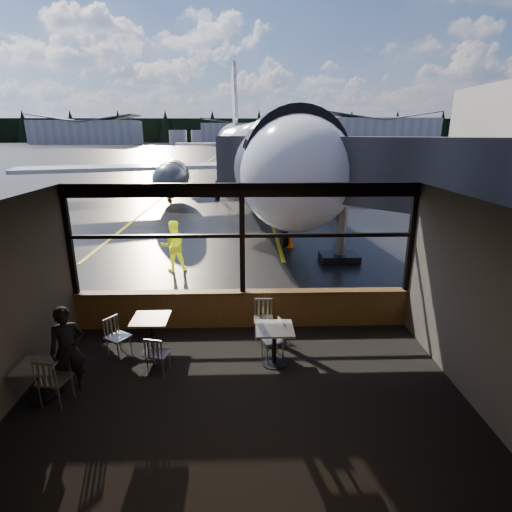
{
  "coord_description": "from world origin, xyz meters",
  "views": [
    {
      "loc": [
        0.06,
        -8.92,
        4.56
      ],
      "look_at": [
        0.35,
        1.0,
        1.5
      ],
      "focal_mm": 28.0,
      "sensor_mm": 36.0,
      "label": 1
    }
  ],
  "objects_px": {
    "cafe_table_left": "(39,382)",
    "chair_left_s": "(55,380)",
    "chair_near_e": "(272,340)",
    "chair_near_n": "(263,320)",
    "passenger": "(68,350)",
    "chair_mid_w": "(118,337)",
    "jet_bridge": "(341,200)",
    "cafe_table_near": "(274,346)",
    "cone_wing": "(169,196)",
    "cafe_table_mid": "(152,336)",
    "chair_mid_s": "(158,354)",
    "ground_crew": "(173,246)",
    "airliner": "(251,114)",
    "cone_nose": "(290,241)"
  },
  "relations": [
    {
      "from": "chair_left_s",
      "to": "chair_mid_s",
      "type": "bearing_deg",
      "value": 42.33
    },
    {
      "from": "airliner",
      "to": "cone_nose",
      "type": "height_order",
      "value": "airliner"
    },
    {
      "from": "cafe_table_left",
      "to": "chair_mid_s",
      "type": "xyz_separation_m",
      "value": [
        1.94,
        0.79,
        0.06
      ]
    },
    {
      "from": "cafe_table_near",
      "to": "chair_left_s",
      "type": "relative_size",
      "value": 0.87
    },
    {
      "from": "jet_bridge",
      "to": "chair_near_e",
      "type": "xyz_separation_m",
      "value": [
        -2.98,
        -7.02,
        -1.78
      ]
    },
    {
      "from": "cafe_table_mid",
      "to": "chair_near_n",
      "type": "xyz_separation_m",
      "value": [
        2.41,
        0.59,
        0.05
      ]
    },
    {
      "from": "chair_near_e",
      "to": "chair_near_n",
      "type": "height_order",
      "value": "chair_near_n"
    },
    {
      "from": "cone_nose",
      "to": "cone_wing",
      "type": "height_order",
      "value": "cone_wing"
    },
    {
      "from": "chair_mid_w",
      "to": "ground_crew",
      "type": "relative_size",
      "value": 0.5
    },
    {
      "from": "chair_left_s",
      "to": "cone_wing",
      "type": "bearing_deg",
      "value": 107.54
    },
    {
      "from": "chair_near_n",
      "to": "chair_mid_s",
      "type": "height_order",
      "value": "chair_near_n"
    },
    {
      "from": "chair_mid_w",
      "to": "chair_left_s",
      "type": "relative_size",
      "value": 0.91
    },
    {
      "from": "chair_mid_w",
      "to": "jet_bridge",
      "type": "bearing_deg",
      "value": 170.66
    },
    {
      "from": "cafe_table_mid",
      "to": "cone_nose",
      "type": "bearing_deg",
      "value": 65.02
    },
    {
      "from": "cafe_table_mid",
      "to": "chair_near_n",
      "type": "height_order",
      "value": "chair_near_n"
    },
    {
      "from": "passenger",
      "to": "ground_crew",
      "type": "bearing_deg",
      "value": 58.44
    },
    {
      "from": "airliner",
      "to": "chair_mid_w",
      "type": "height_order",
      "value": "airliner"
    },
    {
      "from": "airliner",
      "to": "chair_mid_w",
      "type": "xyz_separation_m",
      "value": [
        -3.21,
        -21.26,
        -5.41
      ]
    },
    {
      "from": "chair_near_e",
      "to": "chair_left_s",
      "type": "distance_m",
      "value": 4.09
    },
    {
      "from": "ground_crew",
      "to": "chair_near_e",
      "type": "bearing_deg",
      "value": 101.85
    },
    {
      "from": "chair_mid_s",
      "to": "passenger",
      "type": "distance_m",
      "value": 1.62
    },
    {
      "from": "cafe_table_left",
      "to": "ground_crew",
      "type": "bearing_deg",
      "value": 80.23
    },
    {
      "from": "cafe_table_near",
      "to": "ground_crew",
      "type": "distance_m",
      "value": 6.76
    },
    {
      "from": "cafe_table_left",
      "to": "chair_left_s",
      "type": "xyz_separation_m",
      "value": [
        0.35,
        -0.12,
        0.13
      ]
    },
    {
      "from": "chair_mid_s",
      "to": "chair_near_n",
      "type": "bearing_deg",
      "value": 45.23
    },
    {
      "from": "cafe_table_mid",
      "to": "cafe_table_near",
      "type": "bearing_deg",
      "value": -11.36
    },
    {
      "from": "cafe_table_near",
      "to": "cone_wing",
      "type": "height_order",
      "value": "cafe_table_near"
    },
    {
      "from": "chair_near_n",
      "to": "cone_nose",
      "type": "bearing_deg",
      "value": -98.77
    },
    {
      "from": "cafe_table_left",
      "to": "cone_nose",
      "type": "relative_size",
      "value": 1.29
    },
    {
      "from": "chair_near_n",
      "to": "cone_nose",
      "type": "xyz_separation_m",
      "value": [
        1.47,
        7.74,
        -0.19
      ]
    },
    {
      "from": "cafe_table_mid",
      "to": "cafe_table_left",
      "type": "xyz_separation_m",
      "value": [
        -1.66,
        -1.53,
        -0.06
      ]
    },
    {
      "from": "chair_near_n",
      "to": "cone_wing",
      "type": "height_order",
      "value": "chair_near_n"
    },
    {
      "from": "chair_near_e",
      "to": "cone_nose",
      "type": "relative_size",
      "value": 1.61
    },
    {
      "from": "airliner",
      "to": "ground_crew",
      "type": "relative_size",
      "value": 21.88
    },
    {
      "from": "chair_near_n",
      "to": "cone_nose",
      "type": "relative_size",
      "value": 1.69
    },
    {
      "from": "cone_wing",
      "to": "chair_left_s",
      "type": "bearing_deg",
      "value": -84.86
    },
    {
      "from": "cafe_table_mid",
      "to": "ground_crew",
      "type": "relative_size",
      "value": 0.47
    },
    {
      "from": "airliner",
      "to": "passenger",
      "type": "relative_size",
      "value": 23.23
    },
    {
      "from": "chair_left_s",
      "to": "cone_nose",
      "type": "relative_size",
      "value": 1.75
    },
    {
      "from": "cafe_table_mid",
      "to": "cafe_table_left",
      "type": "height_order",
      "value": "cafe_table_mid"
    },
    {
      "from": "airliner",
      "to": "cafe_table_left",
      "type": "xyz_separation_m",
      "value": [
        -4.18,
        -22.7,
        -5.5
      ]
    },
    {
      "from": "chair_left_s",
      "to": "ground_crew",
      "type": "bearing_deg",
      "value": 95.55
    },
    {
      "from": "chair_left_s",
      "to": "cone_nose",
      "type": "xyz_separation_m",
      "value": [
        5.18,
        9.98,
        -0.21
      ]
    },
    {
      "from": "passenger",
      "to": "airliner",
      "type": "bearing_deg",
      "value": 55.42
    },
    {
      "from": "cafe_table_near",
      "to": "chair_near_n",
      "type": "height_order",
      "value": "chair_near_n"
    },
    {
      "from": "cafe_table_near",
      "to": "passenger",
      "type": "xyz_separation_m",
      "value": [
        -3.79,
        -0.73,
        0.41
      ]
    },
    {
      "from": "chair_near_e",
      "to": "passenger",
      "type": "bearing_deg",
      "value": 87.35
    },
    {
      "from": "airliner",
      "to": "cone_nose",
      "type": "distance_m",
      "value": 14.07
    },
    {
      "from": "chair_near_e",
      "to": "chair_mid_s",
      "type": "bearing_deg",
      "value": 83.97
    },
    {
      "from": "chair_left_s",
      "to": "passenger",
      "type": "bearing_deg",
      "value": 88.19
    }
  ]
}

